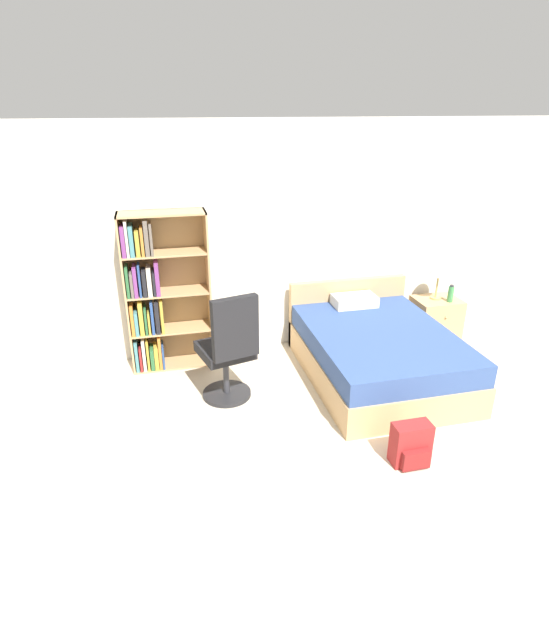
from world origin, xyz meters
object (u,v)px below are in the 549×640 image
Objects in this scene: bookshelf at (156,295)px; table_lamp at (439,270)px; water_bottle at (451,294)px; backpack_red at (411,445)px; bed at (376,351)px; office_chair at (229,351)px; nightstand at (435,318)px.

table_lamp is (3.34, -0.02, 0.03)m from bookshelf.
backpack_red is (-1.53, -2.03, -0.45)m from water_bottle.
backpack_red is at bearing -48.59° from bookshelf.
bed is 1.70× the size of office_chair.
backpack_red is (-0.32, -1.42, -0.11)m from bed.
bookshelf is at bearing 179.23° from nightstand.
bookshelf is 4.73× the size of backpack_red.
table_lamp reaches higher than water_bottle.
backpack_red is at bearing -123.93° from nightstand.
nightstand is 1.17× the size of table_lamp.
nightstand is 1.50× the size of backpack_red.
bookshelf is 3.16× the size of nightstand.
office_chair is 2.92m from water_bottle.
bed is at bearing -153.55° from water_bottle.
water_bottle is (0.11, -0.13, -0.27)m from table_lamp.
bed is at bearing -147.58° from nightstand.
nightstand is 0.39m from water_bottle.
office_chair is at bearing -54.93° from bookshelf.
bookshelf is 0.88× the size of bed.
office_chair is 2.12× the size of nightstand.
bed is at bearing -18.68° from bookshelf.
bookshelf is at bearing 179.67° from table_lamp.
water_bottle reaches higher than backpack_red.
bed is 1.46m from backpack_red.
nightstand is (3.36, -0.05, -0.60)m from bookshelf.
bookshelf is at bearing 161.32° from bed.
bed is 1.33m from nightstand.
office_chair is 2.87m from table_lamp.
bed reaches higher than backpack_red.
table_lamp reaches higher than bed.
nightstand is at bearing 32.42° from bed.
bookshelf reaches higher than nightstand.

